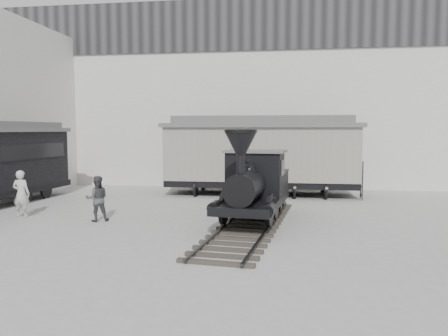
% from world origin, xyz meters
% --- Properties ---
extents(ground, '(90.00, 90.00, 0.00)m').
position_xyz_m(ground, '(0.00, 0.00, 0.00)').
color(ground, '#9E9E9B').
extents(north_wall, '(34.00, 2.51, 11.00)m').
position_xyz_m(north_wall, '(0.00, 14.98, 5.55)').
color(north_wall, silver).
rests_on(north_wall, ground).
extents(locomotive, '(3.07, 9.64, 3.35)m').
position_xyz_m(locomotive, '(0.84, 4.00, 1.24)').
color(locomotive, black).
rests_on(locomotive, ground).
extents(boxcar, '(10.19, 3.22, 4.17)m').
position_xyz_m(boxcar, '(0.68, 11.07, 2.19)').
color(boxcar, black).
rests_on(boxcar, ground).
extents(visitor_a, '(0.70, 0.48, 1.86)m').
position_xyz_m(visitor_a, '(-8.28, 3.76, 0.93)').
color(visitor_a, silver).
rests_on(visitor_a, ground).
extents(visitor_b, '(1.03, 0.95, 1.71)m').
position_xyz_m(visitor_b, '(-4.99, 3.45, 0.86)').
color(visitor_b, '#47474B').
rests_on(visitor_b, ground).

